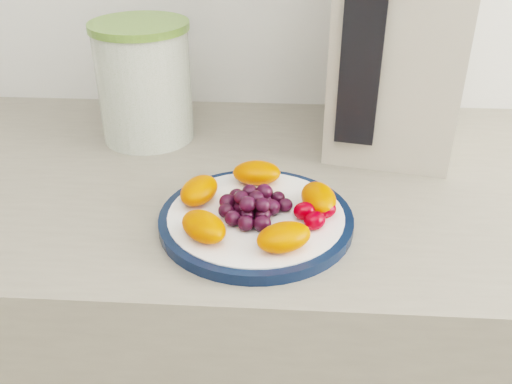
{
  "coord_description": "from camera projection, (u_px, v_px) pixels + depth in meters",
  "views": [
    {
      "loc": [
        -0.06,
        0.44,
        1.32
      ],
      "look_at": [
        -0.1,
        1.06,
        0.95
      ],
      "focal_mm": 40.0,
      "sensor_mm": 36.0,
      "label": 1
    }
  ],
  "objects": [
    {
      "name": "counter",
      "position": [
        313.0,
        383.0,
        1.09
      ],
      "size": [
        3.5,
        0.6,
        0.9
      ],
      "primitive_type": "cube",
      "color": "gray",
      "rests_on": "floor"
    },
    {
      "name": "appliance_body",
      "position": [
        400.0,
        41.0,
        0.91
      ],
      "size": [
        0.24,
        0.3,
        0.33
      ],
      "primitive_type": "cube",
      "rotation": [
        0.0,
        0.0,
        -0.2
      ],
      "color": "#B4AA99",
      "rests_on": "counter"
    },
    {
      "name": "canister",
      "position": [
        145.0,
        86.0,
        0.95
      ],
      "size": [
        0.19,
        0.19,
        0.19
      ],
      "primitive_type": "cylinder",
      "rotation": [
        0.0,
        0.0,
        0.29
      ],
      "color": "#3D561C",
      "rests_on": "counter"
    },
    {
      "name": "fruit_plate",
      "position": [
        257.0,
        204.0,
        0.74
      ],
      "size": [
        0.22,
        0.22,
        0.03
      ],
      "color": "#EC3F00",
      "rests_on": "plate_face"
    },
    {
      "name": "plate_face",
      "position": [
        256.0,
        219.0,
        0.75
      ],
      "size": [
        0.23,
        0.23,
        0.02
      ],
      "primitive_type": "cylinder",
      "color": "white",
      "rests_on": "counter"
    },
    {
      "name": "plate_rim",
      "position": [
        256.0,
        220.0,
        0.75
      ],
      "size": [
        0.25,
        0.25,
        0.01
      ],
      "primitive_type": "cylinder",
      "color": "black",
      "rests_on": "counter"
    },
    {
      "name": "appliance_panel",
      "position": [
        361.0,
        61.0,
        0.8
      ],
      "size": [
        0.06,
        0.03,
        0.25
      ],
      "primitive_type": "cube",
      "rotation": [
        0.0,
        0.0,
        -0.2
      ],
      "color": "black",
      "rests_on": "appliance_body"
    },
    {
      "name": "canister_lid",
      "position": [
        139.0,
        26.0,
        0.9
      ],
      "size": [
        0.2,
        0.2,
        0.01
      ],
      "primitive_type": "cylinder",
      "rotation": [
        0.0,
        0.0,
        0.29
      ],
      "color": "olive",
      "rests_on": "canister"
    }
  ]
}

